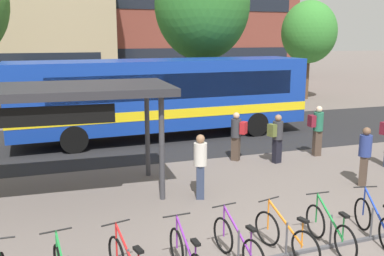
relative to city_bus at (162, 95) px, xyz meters
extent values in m
cube|color=#232326|center=(-0.19, 0.00, -1.77)|extent=(80.00, 7.20, 0.01)
cube|color=#14389E|center=(0.06, 0.00, 0.07)|extent=(12.09, 3.04, 2.70)
cube|color=yellow|center=(0.06, 0.00, -0.58)|extent=(12.11, 3.06, 0.36)
cube|color=black|center=(-5.38, -0.22, 1.20)|extent=(1.09, 2.33, 0.40)
cube|color=black|center=(-5.91, -0.24, 0.34)|extent=(0.17, 2.19, 1.40)
cube|color=black|center=(0.41, -1.23, 0.48)|extent=(9.83, 0.46, 0.97)
cube|color=black|center=(0.31, 1.26, 0.48)|extent=(9.83, 0.46, 0.97)
cylinder|color=black|center=(-3.61, -1.30, -1.28)|extent=(1.01, 0.34, 1.00)
cylinder|color=black|center=(-3.70, 1.01, -1.28)|extent=(1.01, 0.34, 1.00)
cylinder|color=black|center=(3.83, -1.00, -1.28)|extent=(1.01, 0.34, 1.00)
cylinder|color=black|center=(3.73, 1.31, -1.28)|extent=(1.01, 0.34, 1.00)
cylinder|color=#47474C|center=(-1.28, -10.32, -1.43)|extent=(0.04, 0.04, 0.70)
cylinder|color=#47474C|center=(-0.28, -10.30, -1.43)|extent=(0.04, 0.04, 0.70)
cylinder|color=#47474C|center=(0.73, -10.27, -1.43)|extent=(0.04, 0.04, 0.70)
cylinder|color=#47474C|center=(1.74, -10.25, -1.43)|extent=(0.04, 0.04, 0.70)
cylinder|color=#1E7F38|center=(-4.40, -9.90, -1.11)|extent=(0.04, 0.04, 0.65)
cylinder|color=black|center=(-4.40, -9.90, -0.80)|extent=(0.52, 0.10, 0.03)
torus|color=black|center=(-3.42, -9.88, -1.42)|extent=(0.21, 0.69, 0.70)
cube|color=red|center=(-3.31, -10.36, -1.11)|extent=(0.25, 0.90, 0.58)
cube|color=black|center=(-3.21, -10.78, -0.90)|extent=(0.15, 0.24, 0.05)
cylinder|color=red|center=(-3.42, -9.90, -1.11)|extent=(0.04, 0.04, 0.65)
cylinder|color=black|center=(-3.42, -9.90, -0.80)|extent=(0.51, 0.15, 0.03)
torus|color=black|center=(-2.33, -9.91, -1.42)|extent=(0.08, 0.71, 0.70)
cube|color=#702893|center=(-2.31, -10.40, -1.11)|extent=(0.08, 0.92, 0.58)
cube|color=black|center=(-2.29, -10.83, -0.90)|extent=(0.11, 0.22, 0.05)
cylinder|color=#702893|center=(-2.33, -9.93, -1.11)|extent=(0.03, 0.03, 0.65)
cylinder|color=black|center=(-2.33, -9.93, -0.80)|extent=(0.52, 0.06, 0.03)
torus|color=black|center=(-1.35, -9.75, -1.42)|extent=(0.15, 0.70, 0.70)
cube|color=#702893|center=(-1.28, -10.24, -1.11)|extent=(0.17, 0.91, 0.58)
cylinder|color=#702893|center=(-1.21, -10.66, -1.16)|extent=(0.03, 0.03, 0.55)
cube|color=black|center=(-1.21, -10.66, -0.90)|extent=(0.13, 0.23, 0.05)
cylinder|color=#702893|center=(-1.34, -9.77, -1.11)|extent=(0.04, 0.04, 0.65)
cylinder|color=black|center=(-1.34, -9.77, -0.80)|extent=(0.52, 0.10, 0.03)
torus|color=black|center=(-0.40, -9.76, -1.42)|extent=(0.21, 0.69, 0.70)
torus|color=black|center=(-0.15, -10.75, -1.42)|extent=(0.21, 0.69, 0.70)
cube|color=orange|center=(-0.28, -10.23, -1.11)|extent=(0.25, 0.90, 0.58)
cylinder|color=orange|center=(-0.18, -10.65, -1.16)|extent=(0.04, 0.04, 0.55)
cube|color=black|center=(-0.18, -10.65, -0.90)|extent=(0.15, 0.24, 0.05)
cylinder|color=orange|center=(-0.39, -9.77, -1.11)|extent=(0.04, 0.04, 0.65)
cylinder|color=black|center=(-0.39, -9.77, -0.80)|extent=(0.51, 0.15, 0.03)
torus|color=black|center=(0.71, -9.77, -1.42)|extent=(0.08, 0.71, 0.70)
torus|color=black|center=(0.67, -10.79, -1.42)|extent=(0.08, 0.71, 0.70)
cube|color=#1E7F38|center=(0.69, -10.26, -1.11)|extent=(0.07, 0.92, 0.58)
cylinder|color=#1E7F38|center=(0.67, -10.69, -1.16)|extent=(0.03, 0.03, 0.55)
cube|color=black|center=(0.67, -10.69, -0.90)|extent=(0.11, 0.22, 0.05)
cylinder|color=#1E7F38|center=(0.71, -9.79, -1.11)|extent=(0.03, 0.03, 0.65)
cylinder|color=black|center=(0.71, -9.79, -0.80)|extent=(0.52, 0.05, 0.03)
torus|color=black|center=(1.90, -9.78, -1.42)|extent=(0.20, 0.70, 0.70)
cube|color=#1E3DB2|center=(1.79, -10.26, -1.11)|extent=(0.23, 0.90, 0.58)
cylinder|color=#1E3DB2|center=(1.89, -9.80, -1.11)|extent=(0.04, 0.04, 0.65)
cylinder|color=black|center=(1.89, -9.80, -0.80)|extent=(0.51, 0.14, 0.03)
cylinder|color=#38383D|center=(-1.75, -6.68, -0.43)|extent=(0.15, 0.15, 2.69)
cylinder|color=#38383D|center=(-1.66, -4.67, -0.43)|extent=(0.15, 0.15, 2.69)
cube|color=#28282D|center=(-4.91, -5.54, 1.02)|extent=(7.32, 3.11, 0.20)
cube|color=black|center=(-4.95, -6.70, 0.57)|extent=(4.10, 0.25, 0.44)
cube|color=black|center=(2.68, -4.74, -1.37)|extent=(0.30, 0.26, 0.81)
cylinder|color=#333338|center=(2.68, -4.74, -0.67)|extent=(0.42, 0.42, 0.60)
sphere|color=#936B4C|center=(2.68, -4.74, -0.26)|extent=(0.22, 0.22, 0.22)
cube|color=#56602D|center=(2.43, -4.80, -0.64)|extent=(0.25, 0.32, 0.40)
cube|color=#2D3851|center=(-0.80, -6.93, -1.33)|extent=(0.27, 0.31, 0.89)
cylinder|color=beige|center=(-0.80, -6.93, -0.59)|extent=(0.43, 0.43, 0.58)
sphere|color=#936B4C|center=(-0.80, -6.93, -0.19)|extent=(0.22, 0.22, 0.22)
cube|color=#56602D|center=(-0.72, -6.68, -0.56)|extent=(0.32, 0.26, 0.40)
cube|color=#47382D|center=(1.50, -4.05, -1.37)|extent=(0.32, 0.33, 0.81)
cylinder|color=#333338|center=(1.50, -4.05, -0.66)|extent=(0.48, 0.48, 0.62)
sphere|color=tan|center=(1.50, -4.05, -0.24)|extent=(0.22, 0.22, 0.22)
cube|color=#B21E23|center=(1.68, -4.23, -0.62)|extent=(0.33, 0.32, 0.40)
cube|color=#47382D|center=(3.87, -7.46, -1.35)|extent=(0.33, 0.32, 0.85)
cylinder|color=navy|center=(3.87, -7.46, -0.63)|extent=(0.48, 0.48, 0.60)
sphere|color=brown|center=(3.87, -7.46, -0.22)|extent=(0.22, 0.22, 0.22)
cube|color=#197075|center=(4.05, -7.28, -0.60)|extent=(0.32, 0.33, 0.40)
cube|color=#47382D|center=(4.45, -4.42, -1.32)|extent=(0.27, 0.21, 0.90)
cylinder|color=#23664C|center=(4.45, -4.42, -0.55)|extent=(0.36, 0.36, 0.65)
sphere|color=beige|center=(4.45, -4.42, -0.12)|extent=(0.22, 0.22, 0.22)
cube|color=maroon|center=(4.19, -4.41, -0.52)|extent=(0.19, 0.29, 0.40)
cylinder|color=brown|center=(12.03, 7.85, -0.43)|extent=(0.32, 0.32, 2.68)
ellipsoid|color=#388433|center=(12.03, 7.85, 2.62)|extent=(3.58, 3.58, 4.04)
cylinder|color=brown|center=(3.22, 4.06, -0.11)|extent=(0.32, 0.32, 3.32)
ellipsoid|color=#2D7028|center=(3.22, 4.06, 3.93)|extent=(4.77, 4.77, 5.60)
cube|color=black|center=(8.58, 19.10, 0.80)|extent=(17.24, 0.06, 1.10)
cube|color=black|center=(8.58, 19.10, 5.10)|extent=(17.24, 0.06, 1.10)
cube|color=gray|center=(-0.22, 33.66, 5.65)|extent=(16.25, 10.09, 14.85)
cube|color=black|center=(-0.22, 28.58, 0.45)|extent=(14.30, 0.06, 1.10)
cube|color=black|center=(-0.22, 28.58, 4.16)|extent=(14.30, 0.06, 1.10)
camera|label=1|loc=(-4.36, -16.79, 2.33)|focal=40.02mm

